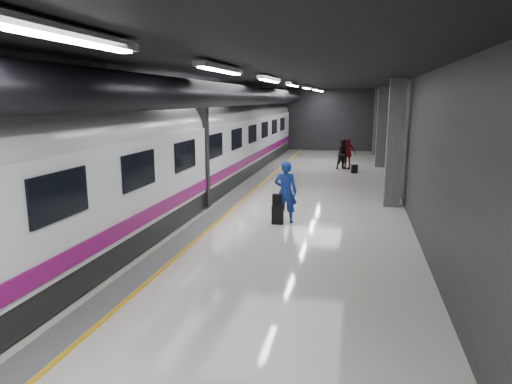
# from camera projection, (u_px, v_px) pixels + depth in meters

# --- Properties ---
(ground) EXTENTS (40.00, 40.00, 0.00)m
(ground) POSITION_uv_depth(u_px,v_px,m) (257.00, 212.00, 15.66)
(ground) COLOR silver
(ground) RESTS_ON ground
(platform_hall) EXTENTS (10.02, 40.02, 4.51)m
(platform_hall) POSITION_uv_depth(u_px,v_px,m) (255.00, 107.00, 15.93)
(platform_hall) COLOR black
(platform_hall) RESTS_ON ground
(train) EXTENTS (3.05, 38.00, 4.05)m
(train) POSITION_uv_depth(u_px,v_px,m) (167.00, 150.00, 15.94)
(train) COLOR black
(train) RESTS_ON ground
(traveler_main) EXTENTS (0.72, 0.47, 1.95)m
(traveler_main) POSITION_uv_depth(u_px,v_px,m) (286.00, 192.00, 14.16)
(traveler_main) COLOR #1651AB
(traveler_main) RESTS_ON ground
(suitcase_main) EXTENTS (0.37, 0.24, 0.58)m
(suitcase_main) POSITION_uv_depth(u_px,v_px,m) (278.00, 215.00, 14.12)
(suitcase_main) COLOR black
(suitcase_main) RESTS_ON ground
(shoulder_bag) EXTENTS (0.28, 0.16, 0.36)m
(shoulder_bag) POSITION_uv_depth(u_px,v_px,m) (277.00, 200.00, 14.04)
(shoulder_bag) COLOR black
(shoulder_bag) RESTS_ON suitcase_main
(traveler_far_a) EXTENTS (1.03, 0.98, 1.68)m
(traveler_far_a) POSITION_uv_depth(u_px,v_px,m) (343.00, 154.00, 25.06)
(traveler_far_a) COLOR black
(traveler_far_a) RESTS_ON ground
(traveler_far_b) EXTENTS (1.07, 0.75, 1.69)m
(traveler_far_b) POSITION_uv_depth(u_px,v_px,m) (347.00, 154.00, 25.23)
(traveler_far_b) COLOR maroon
(traveler_far_b) RESTS_ON ground
(suitcase_far) EXTENTS (0.36, 0.29, 0.45)m
(suitcase_far) POSITION_uv_depth(u_px,v_px,m) (354.00, 169.00, 23.82)
(suitcase_far) COLOR black
(suitcase_far) RESTS_ON ground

